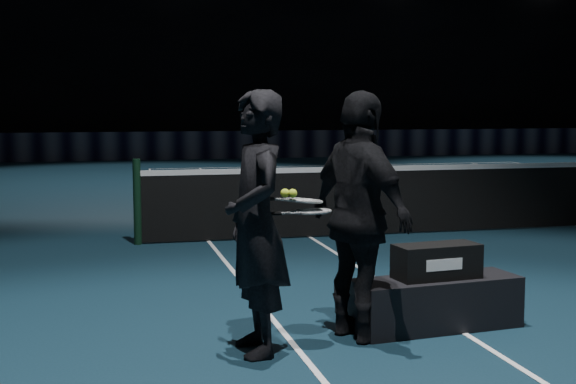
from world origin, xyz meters
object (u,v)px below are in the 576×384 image
player_bench (436,303)px  racket_lower (313,211)px  racket_bag (437,261)px  racket_upper (305,201)px  player_b (360,216)px  player_a (256,223)px  tennis_balls (288,191)px

player_bench → racket_lower: size_ratio=2.02×
racket_bag → racket_lower: racket_lower is taller
racket_lower → racket_bag: bearing=0.3°
racket_lower → racket_upper: 0.10m
racket_bag → racket_lower: bearing=-176.0°
player_bench → player_b: bearing=-175.8°
player_a → player_b: (0.84, 0.15, 0.00)m
racket_upper → tennis_balls: tennis_balls is taller
racket_upper → player_bench: bearing=-5.7°
tennis_balls → player_b: bearing=9.8°
player_b → tennis_balls: size_ratio=15.86×
racket_lower → tennis_balls: (-0.19, -0.03, 0.16)m
player_a → racket_upper: size_ratio=2.80×
racket_bag → player_b: (-0.69, -0.13, 0.40)m
player_a → player_b: size_ratio=1.00×
player_b → tennis_balls: player_b is taller
player_bench → racket_bag: 0.34m
player_a → tennis_balls: 0.34m
racket_bag → racket_upper: size_ratio=1.01×
player_bench → racket_bag: size_ratio=2.00×
player_b → racket_upper: bearing=76.0°
player_bench → racket_bag: (0.00, 0.00, 0.34)m
player_b → player_bench: bearing=-98.4°
player_b → racket_upper: player_b is taller
player_a → racket_lower: 0.45m
player_bench → racket_upper: 1.45m
player_a → tennis_balls: (0.25, 0.05, 0.22)m
racket_bag → tennis_balls: bearing=-176.3°
player_b → racket_lower: bearing=81.1°
player_bench → player_a: size_ratio=0.72×
racket_bag → player_a: size_ratio=0.36×
player_a → racket_upper: bearing=101.6°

